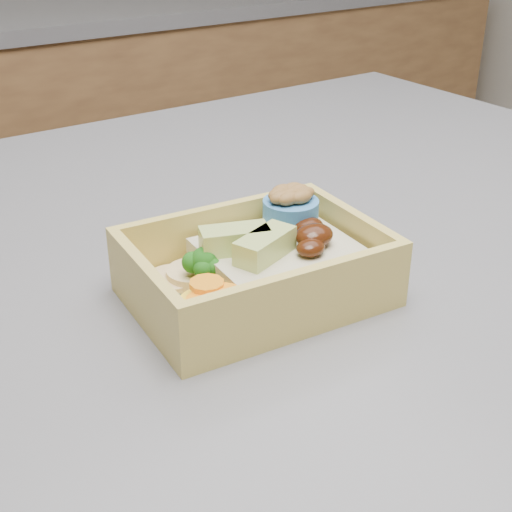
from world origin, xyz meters
TOP-DOWN VIEW (x-y plane):
  - bento_box at (0.12, -0.11)m, footprint 0.17×0.13m

SIDE VIEW (x-z plane):
  - bento_box at x=0.12m, z-range 0.91..0.97m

